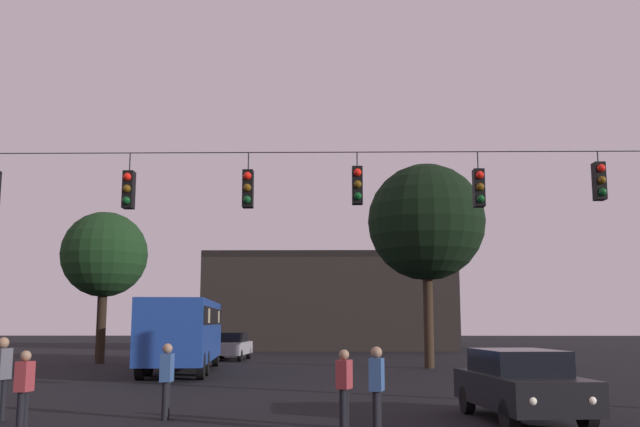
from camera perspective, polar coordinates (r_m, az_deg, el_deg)
The scene contains 13 objects.
ground_plane at distance 28.73m, azimuth -0.80°, elevation -12.88°, with size 168.00×168.00×0.00m, color black.
overhead_signal_span at distance 17.72m, azimuth -1.75°, elevation -1.97°, with size 20.96×0.44×6.82m.
city_bus at distance 31.68m, azimuth -10.79°, elevation -8.96°, with size 3.50×11.18×3.00m.
car_near_right at distance 16.50m, azimuth 15.70°, elevation -12.94°, with size 2.22×4.47×1.52m.
car_far_left at distance 41.28m, azimuth -7.15°, elevation -10.42°, with size 2.03×4.41×1.52m.
pedestrian_crossing_left at distance 17.31m, azimuth -24.08°, elevation -11.54°, with size 0.34×0.42×1.79m.
pedestrian_crossing_center at distance 16.52m, azimuth -12.14°, elevation -12.60°, with size 0.25×0.37×1.65m.
pedestrian_crossing_right at distance 15.48m, azimuth -22.55°, elevation -12.61°, with size 0.28×0.38×1.57m.
pedestrian_near_bus at distance 14.97m, azimuth 1.94°, elevation -13.42°, with size 0.36×0.42×1.56m.
pedestrian_trailing at distance 14.07m, azimuth 4.55°, elevation -13.47°, with size 0.32×0.41×1.65m.
corner_building at distance 57.31m, azimuth 0.79°, elevation -7.09°, with size 18.95×9.98×7.35m.
tree_left_silhouette at distance 34.39m, azimuth 8.48°, elevation -0.71°, with size 5.56×5.56×9.62m.
tree_behind_building at distance 39.46m, azimuth -16.83°, elevation -3.18°, with size 4.50×4.50×7.91m.
Camera 1 is at (0.84, -4.14, 2.12)m, focal length 40.10 mm.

